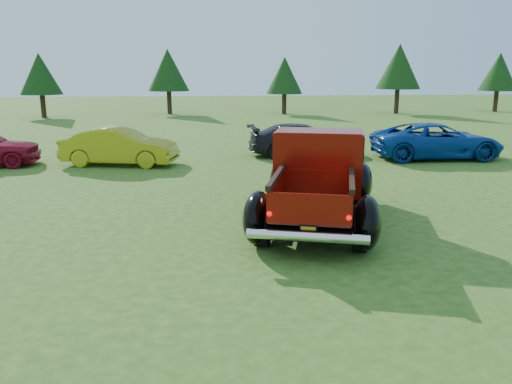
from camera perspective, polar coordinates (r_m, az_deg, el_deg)
name	(u,v)px	position (r m, az deg, el deg)	size (l,w,h in m)	color
ground	(233,244)	(9.93, -2.69, -5.92)	(120.00, 120.00, 0.00)	#315016
tree_west	(40,74)	(40.01, -23.45, 12.27)	(2.94, 2.94, 4.60)	#332114
tree_mid_left	(168,70)	(40.41, -10.02, 13.55)	(3.20, 3.20, 5.00)	#332114
tree_mid_right	(285,76)	(39.89, 3.28, 13.14)	(2.82, 2.82, 4.40)	#332114
tree_east	(399,67)	(41.84, 16.02, 13.61)	(3.46, 3.46, 5.40)	#332114
tree_far_east	(499,72)	(46.80, 26.01, 12.23)	(3.07, 3.07, 4.80)	#332114
pickup_truck	(318,177)	(11.57, 7.10, 1.77)	(3.78, 5.80, 2.03)	black
show_car_yellow	(120,147)	(18.71, -15.31, 5.03)	(1.43, 4.09, 1.35)	#AD9F17
show_car_grey	(303,140)	(20.28, 5.37, 5.98)	(1.77, 4.36, 1.26)	black
show_car_blue	(437,141)	(20.68, 19.96, 5.52)	(2.28, 4.95, 1.38)	navy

